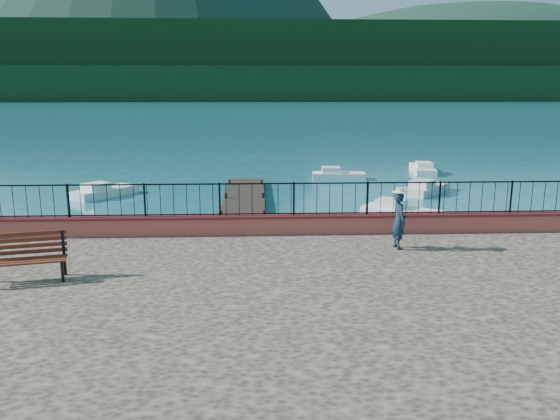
{
  "coord_description": "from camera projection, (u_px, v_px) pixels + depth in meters",
  "views": [
    {
      "loc": [
        -1.44,
        -12.17,
        5.4
      ],
      "look_at": [
        -0.79,
        2.0,
        2.3
      ],
      "focal_mm": 35.0,
      "sensor_mm": 36.0,
      "label": 1
    }
  ],
  "objects": [
    {
      "name": "ground",
      "position": [
        317.0,
        321.0,
        13.1
      ],
      "size": [
        2000.0,
        2000.0,
        0.0
      ],
      "primitive_type": "plane",
      "color": "#19596B",
      "rests_on": "ground"
    },
    {
      "name": "boat_2",
      "position": [
        426.0,
        186.0,
        29.42
      ],
      "size": [
        3.33,
        3.55,
        0.8
      ],
      "primitive_type": "cube",
      "rotation": [
        0.0,
        0.0,
        0.85
      ],
      "color": "silver",
      "rests_on": "ground"
    },
    {
      "name": "foothills",
      "position": [
        256.0,
        65.0,
        359.75
      ],
      "size": [
        900.0,
        120.0,
        44.0
      ],
      "primitive_type": "cube",
      "color": "black",
      "rests_on": "ground"
    },
    {
      "name": "parapet",
      "position": [
        304.0,
        224.0,
        16.39
      ],
      "size": [
        28.0,
        0.46,
        0.58
      ],
      "primitive_type": "cube",
      "color": "#B94344",
      "rests_on": "promenade"
    },
    {
      "name": "far_forest",
      "position": [
        257.0,
        85.0,
        303.97
      ],
      "size": [
        900.0,
        60.0,
        18.0
      ],
      "primitive_type": "cube",
      "color": "black",
      "rests_on": "ground"
    },
    {
      "name": "boat_0",
      "position": [
        108.0,
        229.0,
        20.22
      ],
      "size": [
        3.96,
        2.35,
        0.8
      ],
      "primitive_type": "cube",
      "rotation": [
        0.0,
        0.0,
        0.3
      ],
      "color": "silver",
      "rests_on": "ground"
    },
    {
      "name": "person",
      "position": [
        399.0,
        221.0,
        14.72
      ],
      "size": [
        0.44,
        0.61,
        1.56
      ],
      "primitive_type": "imported",
      "rotation": [
        0.0,
        0.0,
        1.7
      ],
      "color": "#112233",
      "rests_on": "promenade"
    },
    {
      "name": "dock",
      "position": [
        243.0,
        210.0,
        24.69
      ],
      "size": [
        2.0,
        16.0,
        0.3
      ],
      "primitive_type": "cube",
      "color": "#2D231C",
      "rests_on": "ground"
    },
    {
      "name": "boat_4",
      "position": [
        339.0,
        173.0,
        34.01
      ],
      "size": [
        3.35,
        1.6,
        0.8
      ],
      "primitive_type": "cube",
      "rotation": [
        0.0,
        0.0,
        -0.09
      ],
      "color": "silver",
      "rests_on": "ground"
    },
    {
      "name": "railing",
      "position": [
        304.0,
        199.0,
        16.23
      ],
      "size": [
        27.0,
        0.05,
        0.95
      ],
      "primitive_type": "cube",
      "color": "black",
      "rests_on": "parapet"
    },
    {
      "name": "park_bench",
      "position": [
        22.0,
        268.0,
        12.25
      ],
      "size": [
        2.03,
        1.03,
        1.07
      ],
      "rotation": [
        0.0,
        0.0,
        0.22
      ],
      "color": "black",
      "rests_on": "promenade"
    },
    {
      "name": "companion_hill",
      "position": [
        467.0,
        96.0,
        569.44
      ],
      "size": [
        448.0,
        384.0,
        180.0
      ],
      "primitive_type": "ellipsoid",
      "color": "#142D23",
      "rests_on": "ground"
    },
    {
      "name": "boat_1",
      "position": [
        402.0,
        209.0,
        23.62
      ],
      "size": [
        3.48,
        3.07,
        0.8
      ],
      "primitive_type": "cube",
      "rotation": [
        0.0,
        0.0,
        -0.64
      ],
      "color": "white",
      "rests_on": "ground"
    },
    {
      "name": "boat_5",
      "position": [
        423.0,
        167.0,
        36.91
      ],
      "size": [
        1.91,
        4.23,
        0.8
      ],
      "primitive_type": "cube",
      "rotation": [
        0.0,
        0.0,
        1.42
      ],
      "color": "white",
      "rests_on": "ground"
    },
    {
      "name": "hat",
      "position": [
        400.0,
        190.0,
        14.55
      ],
      "size": [
        0.44,
        0.44,
        0.12
      ],
      "primitive_type": "cylinder",
      "color": "silver",
      "rests_on": "person"
    },
    {
      "name": "boat_3",
      "position": [
        104.0,
        189.0,
        28.53
      ],
      "size": [
        3.11,
        3.54,
        0.8
      ],
      "primitive_type": "cube",
      "rotation": [
        0.0,
        0.0,
        0.93
      ],
      "color": "silver",
      "rests_on": "ground"
    }
  ]
}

